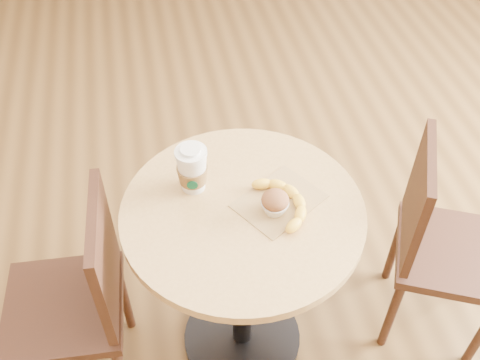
{
  "coord_description": "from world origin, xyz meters",
  "views": [
    {
      "loc": [
        -0.32,
        -1.08,
        1.97
      ],
      "look_at": [
        -0.1,
        0.0,
        0.83
      ],
      "focal_mm": 42.0,
      "sensor_mm": 36.0,
      "label": 1
    }
  ],
  "objects_px": {
    "chair_left": "(80,297)",
    "chair_right": "(437,241)",
    "coffee_cup": "(192,170)",
    "banana": "(284,203)",
    "cafe_table": "(243,254)",
    "muffin": "(275,203)"
  },
  "relations": [
    {
      "from": "chair_left",
      "to": "muffin",
      "type": "distance_m",
      "value": 0.69
    },
    {
      "from": "cafe_table",
      "to": "muffin",
      "type": "relative_size",
      "value": 9.29
    },
    {
      "from": "coffee_cup",
      "to": "cafe_table",
      "type": "bearing_deg",
      "value": -33.7
    },
    {
      "from": "chair_right",
      "to": "banana",
      "type": "xyz_separation_m",
      "value": [
        -0.55,
        0.0,
        0.31
      ]
    },
    {
      "from": "cafe_table",
      "to": "banana",
      "type": "distance_m",
      "value": 0.26
    },
    {
      "from": "chair_left",
      "to": "banana",
      "type": "relative_size",
      "value": 3.58
    },
    {
      "from": "chair_right",
      "to": "banana",
      "type": "bearing_deg",
      "value": 114.31
    },
    {
      "from": "coffee_cup",
      "to": "muffin",
      "type": "distance_m",
      "value": 0.26
    },
    {
      "from": "chair_left",
      "to": "coffee_cup",
      "type": "distance_m",
      "value": 0.55
    },
    {
      "from": "cafe_table",
      "to": "coffee_cup",
      "type": "distance_m",
      "value": 0.33
    },
    {
      "from": "chair_right",
      "to": "muffin",
      "type": "relative_size",
      "value": 10.32
    },
    {
      "from": "cafe_table",
      "to": "muffin",
      "type": "bearing_deg",
      "value": -17.29
    },
    {
      "from": "chair_right",
      "to": "coffee_cup",
      "type": "xyz_separation_m",
      "value": [
        -0.8,
        0.14,
        0.36
      ]
    },
    {
      "from": "coffee_cup",
      "to": "banana",
      "type": "xyz_separation_m",
      "value": [
        0.24,
        -0.13,
        -0.05
      ]
    },
    {
      "from": "chair_right",
      "to": "coffee_cup",
      "type": "relative_size",
      "value": 5.36
    },
    {
      "from": "chair_left",
      "to": "chair_right",
      "type": "xyz_separation_m",
      "value": [
        1.19,
        -0.01,
        -0.0
      ]
    },
    {
      "from": "coffee_cup",
      "to": "muffin",
      "type": "height_order",
      "value": "coffee_cup"
    },
    {
      "from": "cafe_table",
      "to": "muffin",
      "type": "height_order",
      "value": "muffin"
    },
    {
      "from": "banana",
      "to": "chair_left",
      "type": "bearing_deg",
      "value": 167.59
    },
    {
      "from": "chair_right",
      "to": "muffin",
      "type": "height_order",
      "value": "chair_right"
    },
    {
      "from": "cafe_table",
      "to": "chair_right",
      "type": "relative_size",
      "value": 0.9
    },
    {
      "from": "chair_left",
      "to": "banana",
      "type": "xyz_separation_m",
      "value": [
        0.64,
        -0.01,
        0.31
      ]
    }
  ]
}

